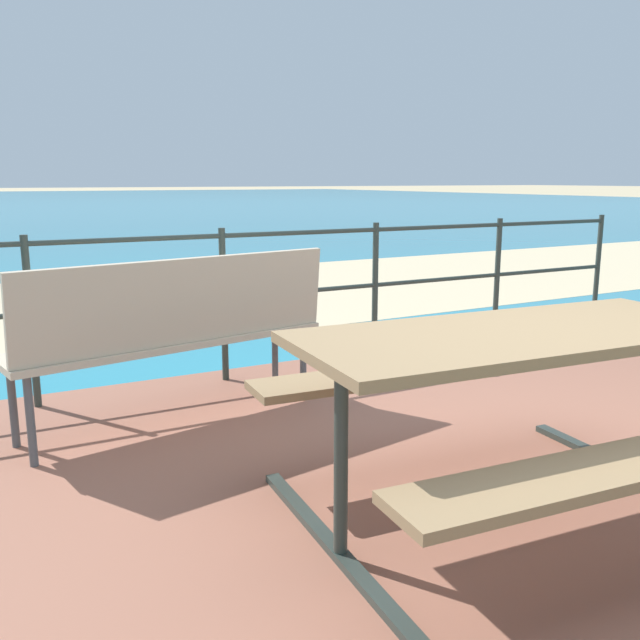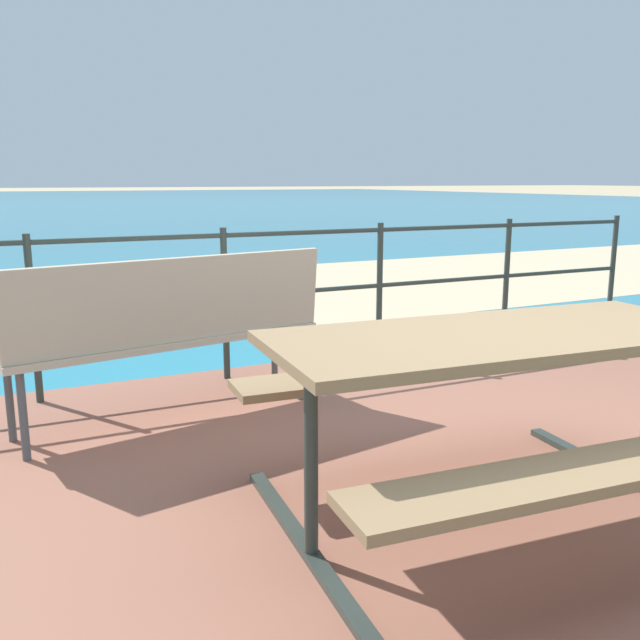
# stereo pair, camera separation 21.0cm
# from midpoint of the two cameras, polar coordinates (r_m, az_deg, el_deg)

# --- Properties ---
(ground_plane) EXTENTS (240.00, 240.00, 0.00)m
(ground_plane) POSITION_cam_midpoint_polar(r_m,az_deg,el_deg) (3.09, 17.45, -15.56)
(ground_plane) COLOR tan
(patio_paving) EXTENTS (6.40, 5.20, 0.06)m
(patio_paving) POSITION_cam_midpoint_polar(r_m,az_deg,el_deg) (3.07, 17.49, -15.07)
(patio_paving) COLOR #935B47
(patio_paving) RESTS_ON ground
(beach_strip) EXTENTS (54.08, 5.52, 0.01)m
(beach_strip) POSITION_cam_midpoint_polar(r_m,az_deg,el_deg) (8.22, -13.42, 1.70)
(beach_strip) COLOR beige
(beach_strip) RESTS_ON ground
(picnic_table) EXTENTS (1.87, 1.54, 0.77)m
(picnic_table) POSITION_cam_midpoint_polar(r_m,az_deg,el_deg) (2.70, 14.33, -4.42)
(picnic_table) COLOR #8C704C
(picnic_table) RESTS_ON patio_paving
(park_bench) EXTENTS (1.79, 0.72, 0.93)m
(park_bench) POSITION_cam_midpoint_polar(r_m,az_deg,el_deg) (3.74, -13.47, -0.41)
(park_bench) COLOR #BCAD93
(park_bench) RESTS_ON patio_paving
(railing_fence) EXTENTS (5.94, 0.04, 1.02)m
(railing_fence) POSITION_cam_midpoint_polar(r_m,az_deg,el_deg) (4.76, -2.65, 3.35)
(railing_fence) COLOR #2D3833
(railing_fence) RESTS_ON patio_paving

